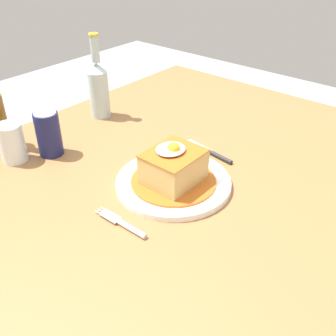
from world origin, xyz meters
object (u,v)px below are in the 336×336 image
(soda_can, at_px, (49,134))
(knife, at_px, (214,154))
(fork, at_px, (125,225))
(drinking_glass, at_px, (12,145))
(main_plate, at_px, (174,181))
(beer_bottle_clear, at_px, (99,87))

(soda_can, bearing_deg, knife, -51.77)
(knife, bearing_deg, fork, -176.84)
(soda_can, bearing_deg, fork, -103.04)
(soda_can, xyz_separation_m, drinking_glass, (-0.08, 0.05, -0.02))
(main_plate, height_order, drinking_glass, drinking_glass)
(main_plate, relative_size, beer_bottle_clear, 1.06)
(fork, relative_size, soda_can, 1.14)
(main_plate, xyz_separation_m, fork, (-0.19, -0.02, -0.00))
(knife, xyz_separation_m, soda_can, (-0.28, 0.35, 0.06))
(fork, xyz_separation_m, knife, (0.37, 0.02, 0.00))
(beer_bottle_clear, bearing_deg, main_plate, -109.23)
(main_plate, height_order, beer_bottle_clear, beer_bottle_clear)
(beer_bottle_clear, height_order, drinking_glass, beer_bottle_clear)
(drinking_glass, bearing_deg, soda_can, -29.43)
(soda_can, bearing_deg, main_plate, -74.03)
(fork, distance_m, beer_bottle_clear, 0.57)
(main_plate, relative_size, fork, 2.00)
(fork, relative_size, beer_bottle_clear, 0.53)
(soda_can, bearing_deg, drinking_glass, 150.57)
(beer_bottle_clear, xyz_separation_m, drinking_glass, (-0.34, -0.03, -0.05))
(soda_can, bearing_deg, beer_bottle_clear, 17.40)
(knife, distance_m, soda_can, 0.45)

